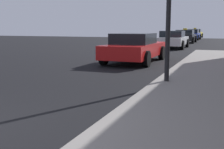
{
  "coord_description": "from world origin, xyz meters",
  "views": [
    {
      "loc": [
        3.7,
        -2.6,
        1.53
      ],
      "look_at": [
        1.69,
        2.55,
        0.63
      ],
      "focal_mm": 46.61,
      "sensor_mm": 36.0,
      "label": 1
    }
  ],
  "objects_px": {
    "car_black": "(185,36)",
    "car_white": "(173,39)",
    "car_blue": "(192,34)",
    "car_red": "(135,48)",
    "car_yellow": "(195,33)"
  },
  "relations": [
    {
      "from": "car_white",
      "to": "car_blue",
      "type": "height_order",
      "value": "same"
    },
    {
      "from": "car_red",
      "to": "car_blue",
      "type": "xyz_separation_m",
      "value": [
        -0.25,
        24.84,
        -0.0
      ]
    },
    {
      "from": "car_white",
      "to": "car_blue",
      "type": "relative_size",
      "value": 0.94
    },
    {
      "from": "car_blue",
      "to": "car_black",
      "type": "bearing_deg",
      "value": -88.92
    },
    {
      "from": "car_red",
      "to": "car_black",
      "type": "relative_size",
      "value": 1.07
    },
    {
      "from": "car_red",
      "to": "car_blue",
      "type": "relative_size",
      "value": 0.97
    },
    {
      "from": "car_red",
      "to": "car_blue",
      "type": "distance_m",
      "value": 24.85
    },
    {
      "from": "car_red",
      "to": "car_white",
      "type": "xyz_separation_m",
      "value": [
        0.07,
        9.31,
        -0.0
      ]
    },
    {
      "from": "car_black",
      "to": "car_white",
      "type": "bearing_deg",
      "value": -88.76
    },
    {
      "from": "car_black",
      "to": "car_yellow",
      "type": "height_order",
      "value": "same"
    },
    {
      "from": "car_white",
      "to": "car_yellow",
      "type": "relative_size",
      "value": 0.98
    },
    {
      "from": "car_red",
      "to": "car_yellow",
      "type": "height_order",
      "value": "car_yellow"
    },
    {
      "from": "car_white",
      "to": "car_yellow",
      "type": "xyz_separation_m",
      "value": [
        -0.56,
        21.75,
        0.0
      ]
    },
    {
      "from": "car_black",
      "to": "car_yellow",
      "type": "xyz_separation_m",
      "value": [
        -0.39,
        13.61,
        0.0
      ]
    },
    {
      "from": "car_black",
      "to": "car_blue",
      "type": "relative_size",
      "value": 0.92
    }
  ]
}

